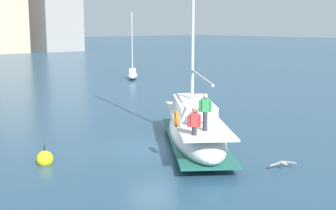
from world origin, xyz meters
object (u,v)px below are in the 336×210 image
at_px(moored_catamaran, 133,74).
at_px(seagull, 283,163).
at_px(mooring_buoy, 45,159).
at_px(main_sailboat, 195,128).

height_order(moored_catamaran, seagull, moored_catamaran).
bearing_deg(seagull, mooring_buoy, 134.69).
distance_m(seagull, mooring_buoy, 10.00).
distance_m(main_sailboat, moored_catamaran, 29.15).
height_order(main_sailboat, moored_catamaran, main_sailboat).
distance_m(moored_catamaran, mooring_buoy, 31.54).
bearing_deg(mooring_buoy, moored_catamaran, 46.46).
bearing_deg(main_sailboat, seagull, -87.33).
bearing_deg(seagull, main_sailboat, 92.67).
bearing_deg(moored_catamaran, main_sailboat, -120.80).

